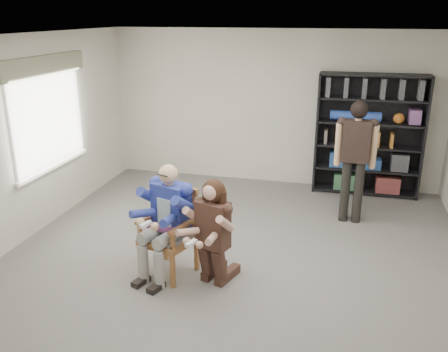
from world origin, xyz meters
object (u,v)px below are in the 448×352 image
(armchair, at_px, (168,233))
(standing_man, at_px, (354,164))
(kneeling_woman, at_px, (211,235))
(bookshelf, at_px, (369,135))
(seated_man, at_px, (167,221))

(armchair, bearing_deg, standing_man, 63.35)
(kneeling_woman, distance_m, standing_man, 2.77)
(armchair, relative_size, standing_man, 0.58)
(kneeling_woman, bearing_deg, bookshelf, 81.67)
(bookshelf, bearing_deg, seated_man, -124.82)
(kneeling_woman, relative_size, standing_man, 0.69)
(kneeling_woman, xyz_separation_m, bookshelf, (1.82, 3.58, 0.41))
(armchair, distance_m, kneeling_woman, 0.60)
(seated_man, xyz_separation_m, bookshelf, (2.40, 3.46, 0.35))
(armchair, xyz_separation_m, kneeling_woman, (0.58, -0.12, 0.10))
(seated_man, relative_size, kneeling_woman, 1.09)
(standing_man, bearing_deg, seated_man, -133.34)
(armchair, relative_size, seated_man, 0.77)
(armchair, relative_size, kneeling_woman, 0.84)
(bookshelf, bearing_deg, kneeling_woman, -117.02)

